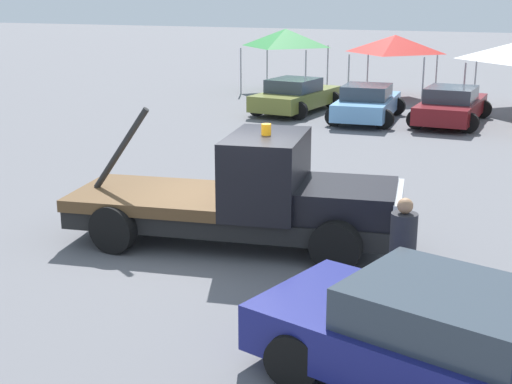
{
  "coord_description": "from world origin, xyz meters",
  "views": [
    {
      "loc": [
        5.45,
        -11.42,
        4.53
      ],
      "look_at": [
        0.5,
        0.0,
        1.05
      ],
      "focal_mm": 50.0,
      "sensor_mm": 36.0,
      "label": 1
    }
  ],
  "objects_px": {
    "person_near_truck": "(403,247)",
    "parked_car_olive": "(296,96)",
    "parked_car_skyblue": "(367,103)",
    "parked_car_maroon": "(451,106)",
    "foreground_car": "(460,347)",
    "tow_truck": "(251,198)",
    "canopy_tent_green": "(286,38)",
    "canopy_tent_red": "(395,44)",
    "traffic_cone": "(268,192)"
  },
  "relations": [
    {
      "from": "canopy_tent_red",
      "to": "person_near_truck",
      "type": "bearing_deg",
      "value": -76.79
    },
    {
      "from": "parked_car_olive",
      "to": "parked_car_maroon",
      "type": "xyz_separation_m",
      "value": [
        6.01,
        -0.19,
        0.0
      ]
    },
    {
      "from": "tow_truck",
      "to": "parked_car_skyblue",
      "type": "relative_size",
      "value": 1.37
    },
    {
      "from": "foreground_car",
      "to": "canopy_tent_red",
      "type": "xyz_separation_m",
      "value": [
        -6.29,
        24.11,
        1.73
      ]
    },
    {
      "from": "parked_car_olive",
      "to": "canopy_tent_green",
      "type": "bearing_deg",
      "value": 31.05
    },
    {
      "from": "person_near_truck",
      "to": "parked_car_olive",
      "type": "xyz_separation_m",
      "value": [
        -7.78,
        16.55,
        -0.35
      ]
    },
    {
      "from": "parked_car_skyblue",
      "to": "parked_car_maroon",
      "type": "distance_m",
      "value": 2.99
    },
    {
      "from": "canopy_tent_green",
      "to": "traffic_cone",
      "type": "xyz_separation_m",
      "value": [
        6.41,
        -17.6,
        -2.27
      ]
    },
    {
      "from": "parked_car_maroon",
      "to": "traffic_cone",
      "type": "relative_size",
      "value": 8.78
    },
    {
      "from": "foreground_car",
      "to": "tow_truck",
      "type": "bearing_deg",
      "value": 152.96
    },
    {
      "from": "foreground_car",
      "to": "person_near_truck",
      "type": "relative_size",
      "value": 3.08
    },
    {
      "from": "person_near_truck",
      "to": "parked_car_skyblue",
      "type": "xyz_separation_m",
      "value": [
        -4.7,
        15.75,
        -0.36
      ]
    },
    {
      "from": "canopy_tent_green",
      "to": "canopy_tent_red",
      "type": "xyz_separation_m",
      "value": [
        5.19,
        -0.04,
        -0.14
      ]
    },
    {
      "from": "parked_car_olive",
      "to": "parked_car_skyblue",
      "type": "xyz_separation_m",
      "value": [
        3.08,
        -0.8,
        -0.0
      ]
    },
    {
      "from": "parked_car_maroon",
      "to": "canopy_tent_red",
      "type": "relative_size",
      "value": 1.47
    },
    {
      "from": "parked_car_olive",
      "to": "canopy_tent_green",
      "type": "distance_m",
      "value": 6.37
    },
    {
      "from": "tow_truck",
      "to": "canopy_tent_green",
      "type": "distance_m",
      "value": 21.58
    },
    {
      "from": "tow_truck",
      "to": "canopy_tent_green",
      "type": "relative_size",
      "value": 1.95
    },
    {
      "from": "canopy_tent_green",
      "to": "parked_car_maroon",
      "type": "bearing_deg",
      "value": -33.57
    },
    {
      "from": "tow_truck",
      "to": "canopy_tent_red",
      "type": "bearing_deg",
      "value": 85.33
    },
    {
      "from": "person_near_truck",
      "to": "parked_car_olive",
      "type": "height_order",
      "value": "person_near_truck"
    },
    {
      "from": "person_near_truck",
      "to": "traffic_cone",
      "type": "relative_size",
      "value": 3.16
    },
    {
      "from": "tow_truck",
      "to": "person_near_truck",
      "type": "distance_m",
      "value": 3.65
    },
    {
      "from": "canopy_tent_red",
      "to": "canopy_tent_green",
      "type": "bearing_deg",
      "value": 179.59
    },
    {
      "from": "traffic_cone",
      "to": "canopy_tent_green",
      "type": "bearing_deg",
      "value": 110.03
    },
    {
      "from": "parked_car_olive",
      "to": "canopy_tent_red",
      "type": "height_order",
      "value": "canopy_tent_red"
    },
    {
      "from": "person_near_truck",
      "to": "parked_car_maroon",
      "type": "bearing_deg",
      "value": -73.52
    },
    {
      "from": "canopy_tent_red",
      "to": "traffic_cone",
      "type": "bearing_deg",
      "value": -86.01
    },
    {
      "from": "tow_truck",
      "to": "traffic_cone",
      "type": "height_order",
      "value": "tow_truck"
    },
    {
      "from": "foreground_car",
      "to": "parked_car_olive",
      "type": "relative_size",
      "value": 1.11
    },
    {
      "from": "canopy_tent_red",
      "to": "foreground_car",
      "type": "bearing_deg",
      "value": -75.39
    },
    {
      "from": "parked_car_skyblue",
      "to": "canopy_tent_green",
      "type": "xyz_separation_m",
      "value": [
        -5.66,
        6.31,
        1.88
      ]
    },
    {
      "from": "person_near_truck",
      "to": "parked_car_skyblue",
      "type": "distance_m",
      "value": 16.44
    },
    {
      "from": "parked_car_skyblue",
      "to": "traffic_cone",
      "type": "xyz_separation_m",
      "value": [
        0.75,
        -11.29,
        -0.39
      ]
    },
    {
      "from": "parked_car_skyblue",
      "to": "traffic_cone",
      "type": "distance_m",
      "value": 11.32
    },
    {
      "from": "parked_car_maroon",
      "to": "traffic_cone",
      "type": "bearing_deg",
      "value": 171.0
    },
    {
      "from": "parked_car_skyblue",
      "to": "canopy_tent_green",
      "type": "relative_size",
      "value": 1.43
    },
    {
      "from": "foreground_car",
      "to": "parked_car_maroon",
      "type": "bearing_deg",
      "value": 113.73
    },
    {
      "from": "traffic_cone",
      "to": "parked_car_skyblue",
      "type": "bearing_deg",
      "value": 93.82
    },
    {
      "from": "tow_truck",
      "to": "parked_car_olive",
      "type": "distance_m",
      "value": 15.48
    },
    {
      "from": "person_near_truck",
      "to": "canopy_tent_green",
      "type": "height_order",
      "value": "canopy_tent_green"
    },
    {
      "from": "parked_car_maroon",
      "to": "canopy_tent_green",
      "type": "xyz_separation_m",
      "value": [
        -8.59,
        5.7,
        1.87
      ]
    },
    {
      "from": "canopy_tent_green",
      "to": "traffic_cone",
      "type": "distance_m",
      "value": 18.87
    },
    {
      "from": "foreground_car",
      "to": "canopy_tent_red",
      "type": "bearing_deg",
      "value": 119.45
    },
    {
      "from": "foreground_car",
      "to": "person_near_truck",
      "type": "bearing_deg",
      "value": 133.02
    },
    {
      "from": "tow_truck",
      "to": "parked_car_maroon",
      "type": "height_order",
      "value": "tow_truck"
    },
    {
      "from": "parked_car_olive",
      "to": "parked_car_maroon",
      "type": "bearing_deg",
      "value": -85.81
    },
    {
      "from": "foreground_car",
      "to": "canopy_tent_green",
      "type": "xyz_separation_m",
      "value": [
        -11.48,
        24.15,
        1.87
      ]
    },
    {
      "from": "canopy_tent_green",
      "to": "canopy_tent_red",
      "type": "distance_m",
      "value": 5.19
    },
    {
      "from": "parked_car_maroon",
      "to": "traffic_cone",
      "type": "distance_m",
      "value": 12.1
    }
  ]
}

